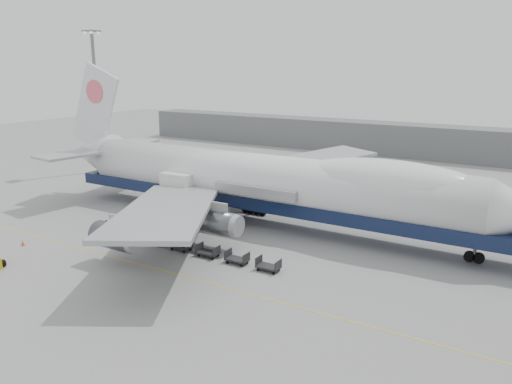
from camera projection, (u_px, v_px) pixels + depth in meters
The scene contains 14 objects.
ground at pixel (206, 253), 53.35m from camera, with size 260.00×260.00×0.00m, color gray.
apron_line at pixel (169, 272), 48.36m from camera, with size 60.00×0.15×0.01m, color gold.
hangar at pixel (351, 136), 115.62m from camera, with size 110.00×8.00×7.00m, color slate.
floodlight_mast at pixel (96, 95), 90.66m from camera, with size 2.40×2.40×25.43m.
airliner at pixel (267, 181), 61.60m from camera, with size 67.00×55.30×19.98m.
catering_truck at pixel (179, 192), 64.83m from camera, with size 4.67×3.33×6.01m.
traffic_cone at pixel (23, 243), 55.48m from camera, with size 0.42×0.42×0.62m.
dolly_0 at pixel (110, 229), 59.45m from camera, with size 2.30×1.35×1.30m.
dolly_1 at pixel (132, 234), 57.64m from camera, with size 2.30×1.35×1.30m.
dolly_2 at pixel (156, 240), 55.83m from camera, with size 2.30×1.35×1.30m.
dolly_3 at pixel (181, 246), 54.02m from camera, with size 2.30×1.35×1.30m.
dolly_4 at pixel (208, 252), 52.21m from camera, with size 2.30×1.35×1.30m.
dolly_5 at pixel (237, 259), 50.40m from camera, with size 2.30×1.35×1.30m.
dolly_6 at pixel (268, 266), 48.59m from camera, with size 2.30×1.35×1.30m.
Camera 1 is at (30.34, -40.17, 19.58)m, focal length 35.00 mm.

